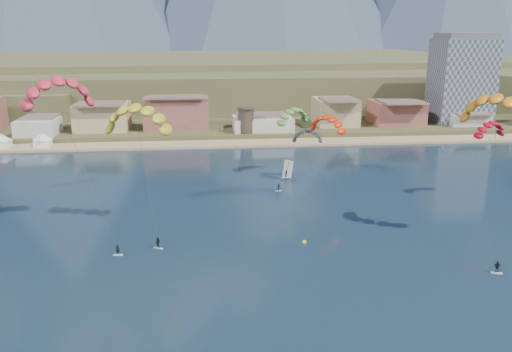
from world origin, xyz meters
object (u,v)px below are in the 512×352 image
(kitesurfer_yellow, at_px, (137,115))
(kitesurfer_orange, at_px, (497,105))
(watchtower, at_px, (246,120))
(apartment_tower, at_px, (462,79))
(kitesurfer_green, at_px, (293,114))
(windsurfer, at_px, (287,172))
(kitesurfer_red, at_px, (57,87))
(buoy, at_px, (304,242))

(kitesurfer_yellow, height_order, kitesurfer_orange, kitesurfer_orange)
(watchtower, bearing_deg, apartment_tower, 9.93)
(apartment_tower, bearing_deg, kitesurfer_green, -140.18)
(watchtower, xyz_separation_m, windsurfer, (5.99, -48.53, -5.01))
(kitesurfer_orange, height_order, windsurfer, kitesurfer_orange)
(watchtower, relative_size, kitesurfer_orange, 0.31)
(kitesurfer_orange, bearing_deg, apartment_tower, 66.04)
(kitesurfer_yellow, height_order, windsurfer, kitesurfer_yellow)
(kitesurfer_red, distance_m, buoy, 49.02)
(kitesurfer_orange, height_order, buoy, kitesurfer_orange)
(apartment_tower, height_order, kitesurfer_yellow, apartment_tower)
(kitesurfer_red, height_order, buoy, kitesurfer_red)
(apartment_tower, xyz_separation_m, kitesurfer_orange, (-46.36, -104.32, 5.44))
(apartment_tower, height_order, kitesurfer_green, apartment_tower)
(apartment_tower, xyz_separation_m, watchtower, (-80.00, -14.00, -11.45))
(buoy, bearing_deg, kitesurfer_orange, -1.84)
(kitesurfer_green, distance_m, buoy, 45.88)
(apartment_tower, relative_size, windsurfer, 7.49)
(kitesurfer_orange, bearing_deg, kitesurfer_red, 171.71)
(watchtower, relative_size, kitesurfer_green, 0.43)
(watchtower, xyz_separation_m, buoy, (2.56, -89.32, -6.24))
(kitesurfer_yellow, height_order, kitesurfer_green, kitesurfer_yellow)
(watchtower, relative_size, kitesurfer_red, 0.29)
(buoy, bearing_deg, kitesurfer_red, 166.91)
(windsurfer, bearing_deg, watchtower, 97.04)
(watchtower, height_order, buoy, watchtower)
(kitesurfer_green, height_order, windsurfer, kitesurfer_green)
(apartment_tower, relative_size, kitesurfer_orange, 1.16)
(kitesurfer_yellow, distance_m, windsurfer, 47.55)
(kitesurfer_green, xyz_separation_m, windsurfer, (-1.63, -2.19, -14.01))
(kitesurfer_green, relative_size, buoy, 27.35)
(apartment_tower, distance_m, kitesurfer_orange, 114.29)
(kitesurfer_orange, relative_size, kitesurfer_green, 1.38)
(windsurfer, bearing_deg, buoy, -94.81)
(buoy, bearing_deg, kitesurfer_yellow, 158.79)
(apartment_tower, height_order, buoy, apartment_tower)
(watchtower, height_order, kitesurfer_yellow, kitesurfer_yellow)
(kitesurfer_red, distance_m, kitesurfer_yellow, 13.68)
(kitesurfer_red, relative_size, kitesurfer_yellow, 1.23)
(watchtower, xyz_separation_m, kitesurfer_green, (7.62, -46.35, 9.00))
(apartment_tower, relative_size, kitesurfer_green, 1.60)
(kitesurfer_red, height_order, windsurfer, kitesurfer_red)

